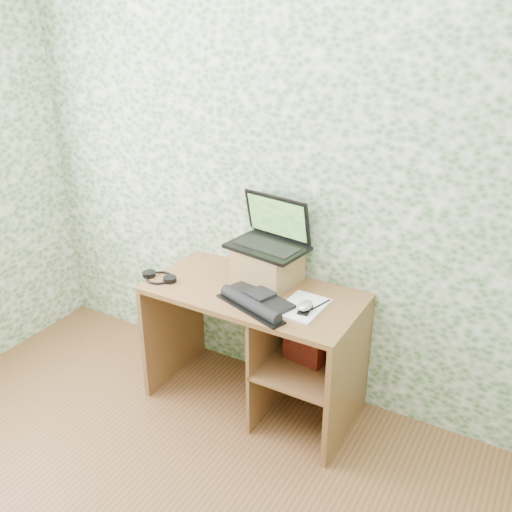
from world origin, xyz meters
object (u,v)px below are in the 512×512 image
Objects in this scene: desk at (268,333)px; riser at (267,265)px; laptop at (271,235)px; notepad at (303,307)px; keyboard at (256,301)px.

riser is (-0.08, 0.12, 0.37)m from desk.
desk is 2.59× the size of laptop.
laptop is at bearing 145.71° from notepad.
keyboard is 1.56× the size of notepad.
desk is 2.60× the size of keyboard.
laptop is (-0.08, 0.16, 0.54)m from desk.
keyboard is at bearing -157.13° from notepad.
desk is 0.37m from notepad.
notepad is at bearing -27.61° from laptop.
desk is 3.58× the size of riser.
notepad is at bearing 39.97° from keyboard.
desk is at bearing -56.61° from laptop.
notepad reaches higher than desk.
keyboard reaches higher than notepad.
desk is 4.07× the size of notepad.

